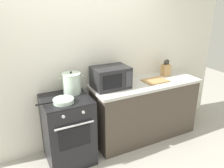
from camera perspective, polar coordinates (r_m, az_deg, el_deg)
back_wall at (r=3.35m, az=-3.02°, el=5.97°), size 4.40×0.10×2.50m
lower_cabinet_right at (r=3.63m, az=8.26°, el=-6.71°), size 1.64×0.56×0.88m
countertop_right at (r=3.45m, az=8.64°, el=0.11°), size 1.70×0.60×0.04m
stove at (r=3.13m, az=-11.01°, el=-11.23°), size 0.60×0.64×0.92m
stock_pot at (r=3.02m, az=-10.11°, el=0.20°), size 0.33×0.25×0.30m
frying_pan at (r=2.79m, az=-12.26°, el=-4.15°), size 0.45×0.25×0.05m
microwave at (r=3.16m, az=-0.34°, el=1.69°), size 0.50×0.37×0.30m
cutting_board at (r=3.51m, az=10.77°, el=0.84°), size 0.36×0.26×0.02m
knife_block at (r=3.77m, az=13.37°, el=3.46°), size 0.13×0.10×0.27m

